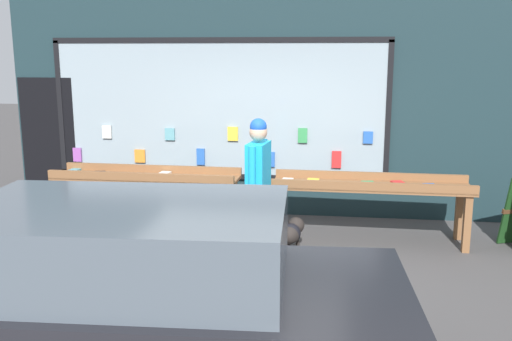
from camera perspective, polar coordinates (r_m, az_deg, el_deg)
ground_plane at (r=6.83m, az=-1.40°, el=-9.63°), size 40.00×40.00×0.00m
shopfront_facade at (r=8.78m, az=0.43°, el=6.54°), size 8.03×0.29×3.42m
display_table_left at (r=8.08m, az=-10.93°, el=-1.08°), size 2.60×0.65×0.91m
display_table_right at (r=7.69m, az=11.36°, el=-1.89°), size 2.60×0.73×0.88m
person_browsing at (r=7.11m, az=0.23°, el=-0.38°), size 0.28×0.67×1.70m
small_dog at (r=7.13m, az=3.62°, el=-6.18°), size 0.31×0.58×0.44m
parked_car at (r=4.44m, az=-12.73°, el=-11.77°), size 4.24×2.02×1.41m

